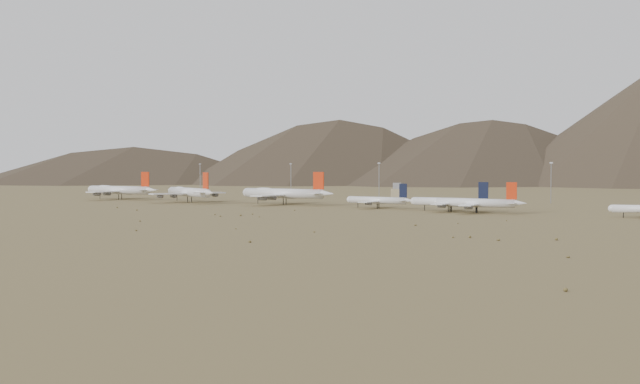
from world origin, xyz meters
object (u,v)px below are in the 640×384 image
Objects in this scene: narrowbody_a at (379,200)px; control_tower at (399,193)px; widebody_west at (119,190)px; widebody_centre at (189,192)px; narrowbody_b at (452,202)px; widebody_east at (284,193)px.

narrowbody_a is 3.47× the size of control_tower.
widebody_centre is (70.87, -2.12, 0.00)m from widebody_west.
widebody_west is 1.42× the size of narrowbody_b.
widebody_east is 5.55× the size of control_tower.
narrowbody_a is 0.90× the size of narrowbody_b.
widebody_west is at bearing -178.90° from narrowbody_a.
narrowbody_a is at bearing 25.76° from widebody_centre.
widebody_west is at bearing -177.04° from widebody_east.
narrowbody_a is at bearing -4.02° from widebody_east.
widebody_west is 1.57× the size of narrowbody_a.
narrowbody_a is (133.40, 12.45, -2.23)m from widebody_centre.
widebody_centre is 1.35× the size of narrowbody_b.
widebody_centre is 178.16m from narrowbody_b.
widebody_centre is 1.49× the size of narrowbody_a.
narrowbody_b reaches higher than control_tower.
widebody_west reaches higher than narrowbody_a.
widebody_west is at bearing -149.81° from control_tower.
widebody_centre reaches higher than control_tower.
control_tower is (97.70, 100.19, -1.37)m from widebody_centre.
widebody_centre reaches higher than widebody_west.
narrowbody_b is at bearing -4.72° from widebody_east.
narrowbody_b is at bearing 23.54° from widebody_centre.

